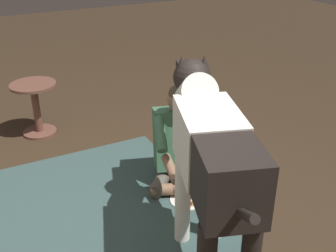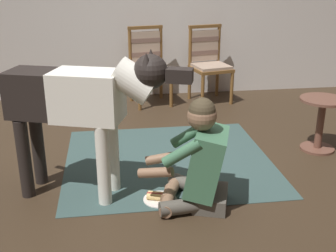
{
  "view_description": "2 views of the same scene",
  "coord_description": "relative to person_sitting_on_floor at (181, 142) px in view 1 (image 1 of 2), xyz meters",
  "views": [
    {
      "loc": [
        -2.3,
        0.91,
        1.91
      ],
      "look_at": [
        -0.01,
        -0.27,
        0.64
      ],
      "focal_mm": 44.55,
      "sensor_mm": 36.0,
      "label": 1
    },
    {
      "loc": [
        -0.42,
        -3.27,
        1.7
      ],
      "look_at": [
        0.01,
        -0.24,
        0.55
      ],
      "focal_mm": 45.72,
      "sensor_mm": 36.0,
      "label": 2
    }
  ],
  "objects": [
    {
      "name": "person_sitting_on_floor",
      "position": [
        0.0,
        0.0,
        0.0
      ],
      "size": [
        0.72,
        0.6,
        0.84
      ],
      "color": "#504B43",
      "rests_on": "ground"
    },
    {
      "name": "area_rug",
      "position": [
        -0.12,
        0.8,
        -0.34
      ],
      "size": [
        1.88,
        1.72,
        0.01
      ],
      "primitive_type": "cube",
      "color": "#334947",
      "rests_on": "ground"
    },
    {
      "name": "large_dog",
      "position": [
        -0.84,
        0.28,
        0.42
      ],
      "size": [
        1.49,
        0.63,
        1.16
      ],
      "color": "silver",
      "rests_on": "ground"
    },
    {
      "name": "ground_plane",
      "position": [
        -0.21,
        0.5,
        -0.35
      ],
      "size": [
        15.39,
        15.39,
        0.0
      ],
      "primitive_type": "plane",
      "color": "#34271A"
    },
    {
      "name": "round_side_table",
      "position": [
        1.37,
        0.85,
        -0.03
      ],
      "size": [
        0.44,
        0.44,
        0.52
      ],
      "color": "brown",
      "rests_on": "ground"
    },
    {
      "name": "hot_dog_on_plate",
      "position": [
        -0.28,
        0.09,
        -0.32
      ],
      "size": [
        0.26,
        0.26,
        0.06
      ],
      "color": "silver",
      "rests_on": "ground"
    }
  ]
}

